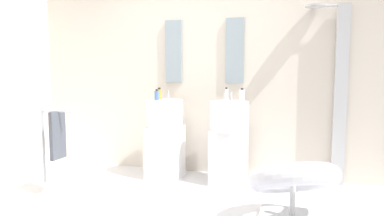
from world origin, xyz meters
name	(u,v)px	position (x,y,z in m)	size (l,w,h in m)	color
rear_partition	(205,72)	(0.00, 1.65, 1.30)	(4.80, 0.10, 2.60)	beige
pedestal_sink_left	(165,137)	(-0.40, 1.24, 0.51)	(0.44, 0.44, 1.06)	white
pedestal_sink_right	(229,141)	(0.40, 1.24, 0.51)	(0.44, 0.44, 1.06)	white
vanity_mirror_left	(174,52)	(-0.40, 1.58, 1.56)	(0.22, 0.03, 0.79)	#8C9EA8
vanity_mirror_right	(235,51)	(0.40, 1.58, 1.56)	(0.22, 0.03, 0.79)	#8C9EA8
shower_column	(339,92)	(1.60, 1.53, 1.08)	(0.49, 0.24, 2.05)	#B7BABF
lounge_chair	(293,184)	(1.13, 0.28, 0.35)	(1.02, 1.02, 0.65)	#B7BABF
towel_rack	(55,137)	(-1.26, 0.31, 0.63)	(0.37, 0.22, 0.95)	#B7BABF
soap_bottle_amber	(159,94)	(-0.49, 1.30, 1.03)	(0.06, 0.06, 0.14)	#C68C38
soap_bottle_white	(242,95)	(0.53, 1.33, 1.03)	(0.06, 0.06, 0.15)	white
soap_bottle_blue	(157,95)	(-0.46, 1.15, 1.02)	(0.05, 0.05, 0.13)	#4C72B7
soap_bottle_clear	(226,95)	(0.34, 1.35, 1.03)	(0.04, 0.04, 0.16)	silver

